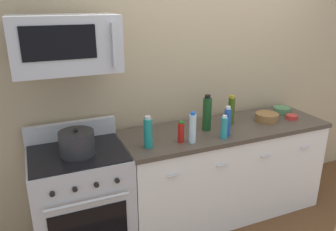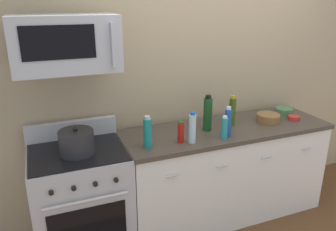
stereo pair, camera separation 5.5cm
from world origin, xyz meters
The scene contains 16 objects.
ground_plane centered at (0.00, 0.00, 0.00)m, with size 6.09×6.09×0.00m, color brown.
back_wall centered at (0.00, 0.41, 1.35)m, with size 5.07×0.10×2.70m, color tan.
counter_unit centered at (0.00, 0.00, 0.46)m, with size 1.98×0.66×0.92m.
range_oven centered at (-1.37, 0.00, 0.47)m, with size 0.76×0.69×1.07m.
microwave centered at (-1.37, 0.05, 1.75)m, with size 0.74×0.44×0.40m.
bottle_olive_oil centered at (0.07, 0.04, 1.06)m, with size 0.06×0.06×0.29m.
bottle_soda_blue centered at (-0.10, -0.17, 1.05)m, with size 0.06×0.06×0.27m.
bottle_water_clear centered at (-0.45, -0.19, 1.05)m, with size 0.06×0.06×0.27m.
bottle_sparkling_teal centered at (-0.82, -0.14, 1.05)m, with size 0.07×0.07×0.27m.
bottle_dish_soap centered at (-0.16, -0.22, 1.02)m, with size 0.06×0.06×0.21m.
bottle_wine_green centered at (-0.20, 0.01, 1.08)m, with size 0.08×0.08×0.33m.
bottle_hot_sauce_red centered at (-0.54, -0.15, 1.01)m, with size 0.05×0.05×0.19m.
bowl_wooden_salad centered at (0.45, -0.01, 0.96)m, with size 0.22×0.22×0.08m.
bowl_green_glaze centered at (0.75, 0.11, 0.95)m, with size 0.18×0.18×0.06m.
bowl_red_small centered at (0.72, -0.07, 0.94)m, with size 0.11×0.11×0.04m.
stockpot centered at (-1.37, -0.05, 1.02)m, with size 0.27×0.27×0.22m.
Camera 2 is at (-1.58, -2.48, 2.06)m, focal length 35.59 mm.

